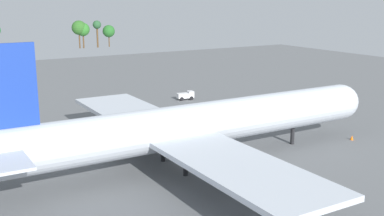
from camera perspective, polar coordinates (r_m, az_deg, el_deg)
name	(u,v)px	position (r m, az deg, el deg)	size (l,w,h in m)	color
ground_plane	(192,164)	(75.00, 0.00, -6.76)	(283.47, 283.47, 0.00)	slate
cargo_airplane	(190,126)	(72.94, -0.22, -2.16)	(70.87, 61.42, 20.13)	silver
baggage_tug	(186,95)	(121.36, -0.75, 1.53)	(4.48, 3.00, 2.14)	silver
safety_cone_nose	(352,138)	(92.11, 18.58, -3.38)	(0.59, 0.59, 0.84)	orange
tree_line_backdrop	(20,32)	(243.40, -19.86, 8.55)	(106.17, 7.26, 14.09)	#51381E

